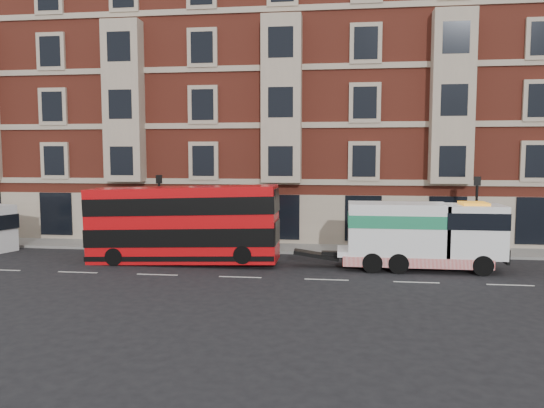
{
  "coord_description": "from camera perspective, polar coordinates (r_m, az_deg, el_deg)",
  "views": [
    {
      "loc": [
        4.54,
        -23.84,
        5.67
      ],
      "look_at": [
        0.99,
        4.0,
        3.07
      ],
      "focal_mm": 35.0,
      "sensor_mm": 36.0,
      "label": 1
    }
  ],
  "objects": [
    {
      "name": "victorian_terrace",
      "position": [
        39.3,
        1.36,
        11.72
      ],
      "size": [
        45.0,
        12.0,
        20.4
      ],
      "color": "maroon",
      "rests_on": "ground"
    },
    {
      "name": "lamp_post_east",
      "position": [
        31.1,
        21.12,
        -0.58
      ],
      "size": [
        0.35,
        0.15,
        4.35
      ],
      "color": "black",
      "rests_on": "sidewalk"
    },
    {
      "name": "sidewalk",
      "position": [
        32.16,
        -0.96,
        -4.72
      ],
      "size": [
        90.0,
        3.0,
        0.15
      ],
      "primitive_type": "cube",
      "color": "slate",
      "rests_on": "ground"
    },
    {
      "name": "ground",
      "position": [
        24.92,
        -3.45,
        -7.86
      ],
      "size": [
        120.0,
        120.0,
        0.0
      ],
      "primitive_type": "plane",
      "color": "black",
      "rests_on": "ground"
    },
    {
      "name": "double_decker_bus",
      "position": [
        28.01,
        -9.59,
        -2.04
      ],
      "size": [
        9.92,
        2.28,
        4.01
      ],
      "color": "red",
      "rests_on": "ground"
    },
    {
      "name": "lamp_post_west",
      "position": [
        31.98,
        -12.01,
        -0.19
      ],
      "size": [
        0.35,
        0.15,
        4.35
      ],
      "color": "black",
      "rests_on": "sidewalk"
    },
    {
      "name": "tow_truck",
      "position": [
        27.15,
        15.6,
        -3.19
      ],
      "size": [
        7.94,
        2.35,
        3.31
      ],
      "color": "white",
      "rests_on": "ground"
    },
    {
      "name": "pedestrian",
      "position": [
        32.57,
        -13.9,
        -3.07
      ],
      "size": [
        0.72,
        0.57,
        1.74
      ],
      "primitive_type": "imported",
      "rotation": [
        0.0,
        0.0,
        -0.28
      ],
      "color": "black",
      "rests_on": "sidewalk"
    }
  ]
}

